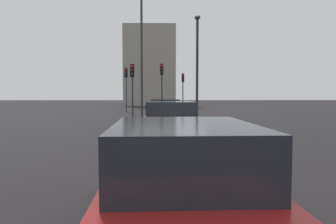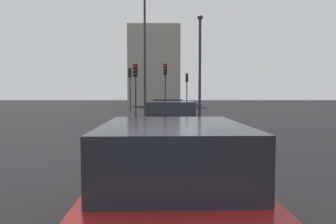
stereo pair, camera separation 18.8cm
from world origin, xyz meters
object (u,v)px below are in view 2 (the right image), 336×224
traffic_light_near_left (165,79)px  traffic_light_far_left (187,84)px  traffic_light_far_right (135,80)px  car_beige_second (169,126)px  street_lamp_far (145,48)px  car_navy_lead (168,113)px  car_red_third (172,187)px  street_lamp_kerbside (200,60)px  traffic_light_near_right (130,81)px

traffic_light_near_left → traffic_light_far_left: size_ratio=1.09×
traffic_light_far_right → car_beige_second: bearing=16.4°
traffic_light_far_left → street_lamp_far: size_ratio=0.44×
street_lamp_far → traffic_light_near_left: bearing=-23.8°
car_navy_lead → traffic_light_far_left: bearing=-7.6°
car_red_third → traffic_light_far_right: bearing=5.4°
car_red_third → street_lamp_kerbside: (15.58, -1.91, 3.17)m
car_navy_lead → traffic_light_far_left: (14.83, -2.01, 2.11)m
car_navy_lead → street_lamp_kerbside: bearing=-62.2°
traffic_light_near_left → traffic_light_near_right: (4.88, 3.49, 0.03)m
traffic_light_far_left → street_lamp_far: (-9.98, 3.65, 2.28)m
traffic_light_far_right → street_lamp_kerbside: 5.43m
car_beige_second → street_lamp_kerbside: (8.50, -1.91, 3.14)m
car_beige_second → street_lamp_far: size_ratio=0.47×
street_lamp_kerbside → car_navy_lead: bearing=117.7°
car_beige_second → traffic_light_near_left: size_ratio=0.98×
car_beige_second → traffic_light_far_right: traffic_light_far_right is taller
car_red_third → traffic_light_far_left: traffic_light_far_left is taller
traffic_light_near_right → traffic_light_far_right: bearing=17.2°
traffic_light_far_left → traffic_light_near_right: bearing=-68.2°
car_beige_second → traffic_light_far_left: size_ratio=1.07×
car_red_third → traffic_light_near_right: (27.58, 3.72, 2.39)m
traffic_light_near_right → car_beige_second: bearing=18.4°
traffic_light_far_left → traffic_light_far_right: bearing=-17.9°
traffic_light_near_left → street_lamp_kerbside: (-7.11, -2.14, 0.81)m
traffic_light_near_left → traffic_light_far_right: traffic_light_near_left is taller
traffic_light_near_right → street_lamp_kerbside: 13.27m
traffic_light_near_right → traffic_light_far_left: (1.81, -5.69, -0.27)m
traffic_light_far_left → street_lamp_kerbside: (-13.81, 0.06, 1.05)m
car_red_third → traffic_light_near_left: 22.82m
car_beige_second → traffic_light_far_right: 12.14m
car_beige_second → traffic_light_far_left: (22.31, -1.97, 2.09)m
car_navy_lead → traffic_light_far_left: traffic_light_far_left is taller
car_beige_second → traffic_light_near_right: (20.49, 3.72, 2.36)m
car_navy_lead → street_lamp_far: street_lamp_far is taller
car_navy_lead → traffic_light_far_right: (4.26, 2.28, 2.09)m
car_red_third → street_lamp_kerbside: bearing=-8.6°
street_lamp_far → street_lamp_kerbside: bearing=-136.8°
street_lamp_far → car_beige_second: bearing=-172.2°
traffic_light_far_left → street_lamp_kerbside: bearing=3.9°
car_navy_lead → traffic_light_far_right: bearing=28.2°
traffic_light_near_right → street_lamp_far: (-8.17, -2.04, 2.01)m
traffic_light_near_left → street_lamp_far: street_lamp_far is taller
street_lamp_far → traffic_light_far_right: bearing=132.7°
car_red_third → traffic_light_near_right: bearing=6.1°
car_red_third → traffic_light_near_left: size_ratio=1.12×
car_beige_second → traffic_light_near_right: bearing=8.0°
car_navy_lead → car_red_third: size_ratio=0.86×
car_red_third → street_lamp_kerbside: street_lamp_kerbside is taller
traffic_light_far_right → street_lamp_far: street_lamp_far is taller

